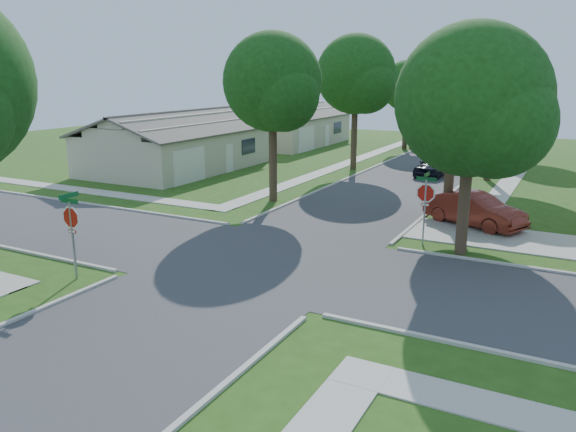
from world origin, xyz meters
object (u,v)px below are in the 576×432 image
(tree_w_near, at_px, (273,87))
(tree_w_mid, at_px, (357,78))
(car_curb_east, at_px, (434,165))
(car_driveway, at_px, (475,210))
(house_nw_near, at_px, (178,148))
(stop_sign_sw, at_px, (71,221))
(tree_e_near, at_px, (456,100))
(tree_w_far, at_px, (408,88))
(car_curb_west, at_px, (422,143))
(tree_ne_corner, at_px, (473,107))
(tree_e_far, at_px, (519,84))
(stop_sign_ne, at_px, (425,196))
(tree_e_mid, at_px, (496,82))
(house_nw_far, at_px, (287,129))

(tree_w_near, distance_m, tree_w_mid, 12.01)
(car_curb_east, bearing_deg, car_driveway, -63.11)
(house_nw_near, bearing_deg, stop_sign_sw, -60.17)
(stop_sign_sw, height_order, tree_w_mid, tree_w_mid)
(tree_e_near, distance_m, tree_w_far, 26.71)
(car_curb_east, distance_m, car_curb_west, 14.34)
(tree_e_near, xyz_separation_m, tree_w_mid, (-9.39, 12.00, 0.85))
(tree_w_near, height_order, tree_ne_corner, tree_w_near)
(tree_e_far, distance_m, house_nw_near, 28.49)
(tree_e_near, distance_m, house_nw_near, 21.98)
(stop_sign_ne, relative_size, tree_e_mid, 0.32)
(tree_e_near, xyz_separation_m, tree_e_far, (0.00, 25.00, 0.34))
(tree_e_far, xyz_separation_m, car_curb_west, (-7.95, 0.64, -5.40))
(tree_e_far, bearing_deg, house_nw_near, -137.50)
(stop_sign_sw, bearing_deg, car_curb_west, 87.82)
(tree_w_far, bearing_deg, tree_e_near, -69.39)
(tree_w_near, height_order, house_nw_near, tree_w_near)
(stop_sign_ne, bearing_deg, tree_w_mid, 119.80)
(tree_e_far, bearing_deg, stop_sign_ne, -90.10)
(tree_w_far, height_order, car_curb_east, tree_w_far)
(stop_sign_sw, height_order, tree_e_far, tree_e_far)
(stop_sign_sw, distance_m, tree_w_far, 38.86)
(tree_e_mid, bearing_deg, tree_e_far, 90.02)
(tree_e_near, relative_size, house_nw_far, 0.61)
(tree_e_far, xyz_separation_m, tree_w_far, (-9.40, -0.00, -0.47))
(tree_e_mid, height_order, car_driveway, tree_e_mid)
(tree_ne_corner, height_order, car_curb_west, tree_ne_corner)
(stop_sign_sw, xyz_separation_m, car_curb_east, (5.90, 25.69, -1.29))
(house_nw_far, bearing_deg, tree_w_far, 10.05)
(stop_sign_sw, height_order, house_nw_far, house_nw_far)
(tree_e_near, height_order, tree_e_mid, tree_e_mid)
(house_nw_far, relative_size, car_driveway, 2.93)
(tree_w_mid, height_order, house_nw_near, tree_w_mid)
(tree_e_near, distance_m, tree_w_mid, 15.26)
(house_nw_near, bearing_deg, car_curb_east, 19.23)
(tree_w_far, bearing_deg, stop_sign_ne, -72.30)
(tree_e_near, relative_size, tree_e_mid, 0.90)
(tree_w_far, bearing_deg, tree_e_mid, -54.10)
(stop_sign_sw, xyz_separation_m, tree_e_near, (9.45, 13.71, 3.61))
(tree_ne_corner, bearing_deg, stop_sign_ne, 163.45)
(car_driveway, bearing_deg, tree_w_far, 47.69)
(car_curb_west, bearing_deg, house_nw_near, 57.73)
(stop_sign_ne, distance_m, tree_e_mid, 16.84)
(tree_w_mid, distance_m, car_curb_west, 14.94)
(house_nw_near, relative_size, house_nw_far, 1.00)
(car_curb_east, bearing_deg, car_curb_west, 113.43)
(house_nw_near, bearing_deg, car_driveway, -15.98)
(tree_e_far, relative_size, house_nw_near, 0.64)
(tree_w_mid, relative_size, house_nw_near, 0.70)
(tree_e_near, height_order, car_curb_east, tree_e_near)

